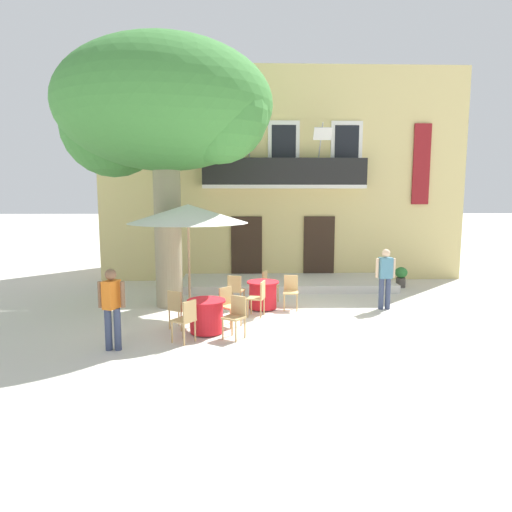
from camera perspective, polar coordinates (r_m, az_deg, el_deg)
ground_plane at (r=11.81m, az=5.18°, el=-7.51°), size 120.00×120.00×0.00m
building_facade at (r=18.36m, az=2.84°, el=9.77°), size 13.00×5.09×7.50m
entrance_step_platform at (r=15.46m, az=3.71°, el=-3.36°), size 6.97×2.41×0.25m
plane_tree at (r=12.96m, az=-11.61°, el=17.18°), size 5.85×5.14×7.12m
cafe_table_near_tree at (r=10.38m, az=-6.17°, el=-7.42°), size 0.86×0.86×0.76m
cafe_chair_near_tree_0 at (r=9.96m, az=-2.52°, el=-7.21°), size 0.56×0.56×0.91m
cafe_chair_near_tree_1 at (r=10.89m, az=-3.44°, el=-5.93°), size 0.57×0.57×0.91m
cafe_chair_near_tree_2 at (r=10.73m, az=-9.71°, el=-6.24°), size 0.55×0.55×0.91m
cafe_chair_near_tree_3 at (r=9.75m, az=-8.69°, el=-7.63°), size 0.56×0.56×0.91m
cafe_table_middle at (r=12.43m, az=0.86°, el=-4.84°), size 0.86×0.86×0.76m
cafe_chair_middle_0 at (r=13.12m, az=1.53°, el=-3.55°), size 0.51×0.51×0.91m
cafe_chair_middle_1 at (r=12.52m, az=-2.56°, el=-4.11°), size 0.50×0.50×0.91m
cafe_chair_middle_2 at (r=11.67m, az=0.35°, el=-4.98°), size 0.50×0.50×0.91m
cafe_chair_middle_3 at (r=12.44m, az=4.35°, el=-4.20°), size 0.44×0.44×0.91m
cafe_umbrella at (r=11.20m, az=-8.44°, el=5.16°), size 2.90×2.90×2.85m
ground_planter_left at (r=15.68m, az=-10.43°, el=-2.37°), size 0.34×0.34×0.68m
ground_planter_right at (r=16.04m, az=17.56°, el=-2.37°), size 0.41×0.41×0.68m
pedestrian_near_entrance at (r=12.79m, az=15.75°, el=-2.34°), size 0.53×0.25×1.64m
pedestrian_mid_plaza at (r=9.53m, az=-17.46°, el=-5.79°), size 0.53×0.40×1.64m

